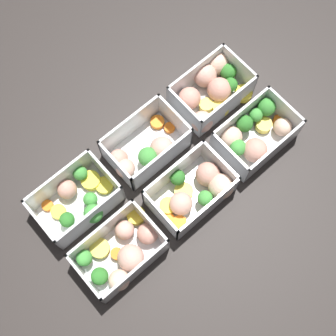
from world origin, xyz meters
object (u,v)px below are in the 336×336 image
(container_far_center, at_px, (197,190))
(container_near_right, at_px, (79,199))
(container_far_right, at_px, (122,252))
(container_near_left, at_px, (211,89))
(container_near_center, at_px, (145,150))
(container_far_left, at_px, (254,134))

(container_far_center, bearing_deg, container_near_right, -36.78)
(container_far_right, bearing_deg, container_near_left, -158.52)
(container_near_center, height_order, container_near_right, same)
(container_far_right, bearing_deg, container_near_right, -90.79)
(container_far_center, bearing_deg, container_near_center, -80.81)
(container_far_left, bearing_deg, container_far_right, 1.21)
(container_far_right, bearing_deg, container_near_center, -142.34)
(container_far_left, distance_m, container_far_right, 0.36)
(container_near_left, distance_m, container_far_right, 0.39)
(container_far_left, relative_size, container_far_right, 0.95)
(container_far_left, xyz_separation_m, container_far_center, (0.17, 0.01, -0.00))
(container_near_center, distance_m, container_far_right, 0.21)
(container_far_left, distance_m, container_far_center, 0.17)
(container_near_left, bearing_deg, container_near_right, 0.95)
(container_near_left, xyz_separation_m, container_far_right, (0.36, 0.14, -0.00))
(container_far_left, relative_size, container_far_center, 1.00)
(container_near_left, height_order, container_far_left, same)
(container_near_right, bearing_deg, container_near_left, -179.05)
(container_near_left, relative_size, container_far_right, 1.04)
(container_far_left, bearing_deg, container_near_left, -92.60)
(container_far_left, height_order, container_far_right, same)
(container_near_left, bearing_deg, container_near_center, 4.09)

